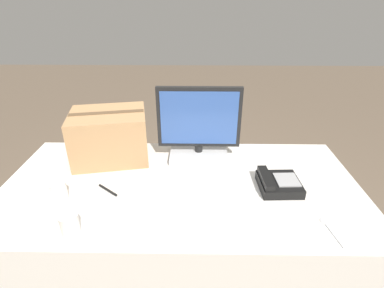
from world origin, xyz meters
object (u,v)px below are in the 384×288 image
(keyboard, at_px, (184,179))
(desk_phone, at_px, (278,183))
(monitor, at_px, (199,131))
(pen_marker, at_px, (108,190))
(spoon, at_px, (328,227))
(paper_cup_right, at_px, (70,225))
(paper_cup_left, at_px, (59,191))
(cardboard_box, at_px, (110,136))

(keyboard, height_order, desk_phone, desk_phone)
(monitor, distance_m, pen_marker, 0.59)
(spoon, distance_m, pen_marker, 1.01)
(keyboard, relative_size, spoon, 2.65)
(monitor, relative_size, keyboard, 1.03)
(monitor, bearing_deg, keyboard, -106.27)
(desk_phone, xyz_separation_m, pen_marker, (-0.83, -0.04, -0.02))
(monitor, xyz_separation_m, spoon, (0.53, -0.58, -0.17))
(monitor, distance_m, paper_cup_right, 0.83)
(paper_cup_left, bearing_deg, desk_phone, 5.94)
(keyboard, bearing_deg, pen_marker, -165.95)
(monitor, height_order, paper_cup_left, monitor)
(keyboard, xyz_separation_m, pen_marker, (-0.37, -0.09, -0.01))
(monitor, distance_m, keyboard, 0.31)
(paper_cup_right, bearing_deg, spoon, 3.17)
(keyboard, bearing_deg, monitor, 73.89)
(paper_cup_right, distance_m, cardboard_box, 0.63)
(monitor, xyz_separation_m, desk_phone, (0.39, -0.30, -0.14))
(cardboard_box, bearing_deg, pen_marker, -79.70)
(keyboard, bearing_deg, spoon, -28.25)
(spoon, bearing_deg, monitor, 33.95)
(monitor, relative_size, desk_phone, 2.27)
(pen_marker, bearing_deg, spoon, -155.22)
(monitor, bearing_deg, pen_marker, -142.31)
(spoon, height_order, cardboard_box, cardboard_box)
(paper_cup_left, bearing_deg, paper_cup_right, -58.50)
(paper_cup_left, bearing_deg, pen_marker, 18.66)
(cardboard_box, bearing_deg, monitor, 1.30)
(desk_phone, bearing_deg, cardboard_box, 159.39)
(spoon, height_order, pen_marker, pen_marker)
(desk_phone, relative_size, paper_cup_right, 1.94)
(spoon, relative_size, cardboard_box, 0.37)
(keyboard, relative_size, desk_phone, 2.20)
(spoon, xyz_separation_m, pen_marker, (-0.98, 0.24, 0.00))
(paper_cup_right, relative_size, spoon, 0.62)
(paper_cup_left, bearing_deg, spoon, -8.08)
(monitor, distance_m, desk_phone, 0.51)
(paper_cup_left, bearing_deg, keyboard, 15.61)
(paper_cup_right, xyz_separation_m, spoon, (1.05, 0.06, -0.05))
(desk_phone, height_order, cardboard_box, cardboard_box)
(paper_cup_right, relative_size, pen_marker, 0.94)
(paper_cup_left, relative_size, cardboard_box, 0.21)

